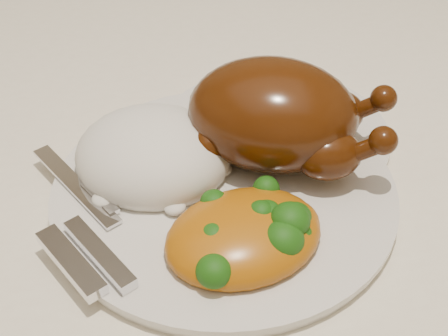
{
  "coord_description": "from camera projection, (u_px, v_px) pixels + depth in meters",
  "views": [
    {
      "loc": [
        0.07,
        -0.4,
        1.12
      ],
      "look_at": [
        0.12,
        -0.03,
        0.8
      ],
      "focal_mm": 50.0,
      "sensor_mm": 36.0,
      "label": 1
    }
  ],
  "objects": [
    {
      "name": "dining_table",
      "position": [
        90.0,
        267.0,
        0.59
      ],
      "size": [
        1.6,
        0.9,
        0.76
      ],
      "color": "brown",
      "rests_on": "floor"
    },
    {
      "name": "tablecloth",
      "position": [
        78.0,
        212.0,
        0.54
      ],
      "size": [
        1.73,
        1.03,
        0.18
      ],
      "color": "white",
      "rests_on": "dining_table"
    },
    {
      "name": "dinner_plate",
      "position": [
        224.0,
        192.0,
        0.51
      ],
      "size": [
        0.37,
        0.37,
        0.01
      ],
      "primitive_type": "cylinder",
      "rotation": [
        0.0,
        0.0,
        -0.43
      ],
      "color": "white",
      "rests_on": "tablecloth"
    },
    {
      "name": "side_plate",
      "position": [
        273.0,
        134.0,
        0.57
      ],
      "size": [
        0.24,
        0.24,
        0.01
      ],
      "primitive_type": "cylinder",
      "rotation": [
        0.0,
        0.0,
        0.15
      ],
      "color": "white",
      "rests_on": "tablecloth"
    },
    {
      "name": "roast_chicken",
      "position": [
        278.0,
        115.0,
        0.51
      ],
      "size": [
        0.19,
        0.15,
        0.09
      ],
      "rotation": [
        0.0,
        0.0,
        -0.34
      ],
      "color": "#4C2208",
      "rests_on": "dinner_plate"
    },
    {
      "name": "rice_mound",
      "position": [
        153.0,
        156.0,
        0.52
      ],
      "size": [
        0.16,
        0.15,
        0.07
      ],
      "rotation": [
        0.0,
        0.0,
        -0.3
      ],
      "color": "white",
      "rests_on": "dinner_plate"
    },
    {
      "name": "mac_and_cheese",
      "position": [
        253.0,
        233.0,
        0.45
      ],
      "size": [
        0.14,
        0.12,
        0.05
      ],
      "rotation": [
        0.0,
        0.0,
        0.28
      ],
      "color": "#B56F0B",
      "rests_on": "dinner_plate"
    },
    {
      "name": "cutlery",
      "position": [
        85.0,
        232.0,
        0.46
      ],
      "size": [
        0.08,
        0.17,
        0.01
      ],
      "rotation": [
        0.0,
        0.0,
        0.55
      ],
      "color": "silver",
      "rests_on": "dinner_plate"
    }
  ]
}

